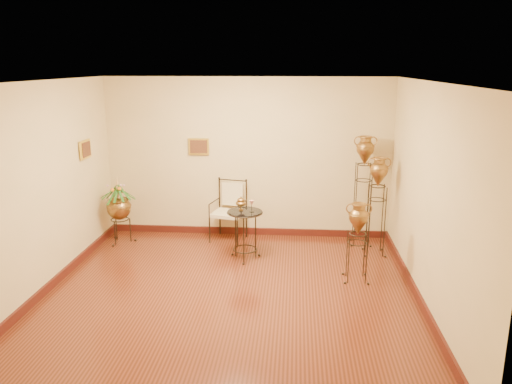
# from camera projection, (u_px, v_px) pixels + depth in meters

# --- Properties ---
(ground) EXTENTS (5.00, 5.00, 0.00)m
(ground) POSITION_uv_depth(u_px,v_px,m) (230.00, 295.00, 6.68)
(ground) COLOR maroon
(ground) RESTS_ON ground
(room_shell) EXTENTS (5.02, 5.02, 2.81)m
(room_shell) POSITION_uv_depth(u_px,v_px,m) (227.00, 168.00, 6.25)
(room_shell) COLOR beige
(room_shell) RESTS_ON ground
(amphora_tall) EXTENTS (0.48, 0.48, 1.88)m
(amphora_tall) POSITION_uv_depth(u_px,v_px,m) (363.00, 190.00, 8.36)
(amphora_tall) COLOR black
(amphora_tall) RESTS_ON ground
(amphora_mid) EXTENTS (0.43, 0.43, 1.61)m
(amphora_mid) POSITION_uv_depth(u_px,v_px,m) (377.00, 206.00, 7.94)
(amphora_mid) COLOR black
(amphora_mid) RESTS_ON ground
(amphora_short) EXTENTS (0.36, 0.36, 1.16)m
(amphora_short) POSITION_uv_depth(u_px,v_px,m) (357.00, 242.00, 7.02)
(amphora_short) COLOR black
(amphora_short) RESTS_ON ground
(planter_urn) EXTENTS (0.68, 0.68, 1.19)m
(planter_urn) POSITION_uv_depth(u_px,v_px,m) (119.00, 205.00, 8.51)
(planter_urn) COLOR black
(planter_urn) RESTS_ON ground
(armchair) EXTENTS (0.70, 0.67, 1.05)m
(armchair) POSITION_uv_depth(u_px,v_px,m) (228.00, 211.00, 8.65)
(armchair) COLOR black
(armchair) RESTS_ON ground
(side_table) EXTENTS (0.56, 0.56, 1.00)m
(side_table) POSITION_uv_depth(u_px,v_px,m) (245.00, 234.00, 7.83)
(side_table) COLOR black
(side_table) RESTS_ON ground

